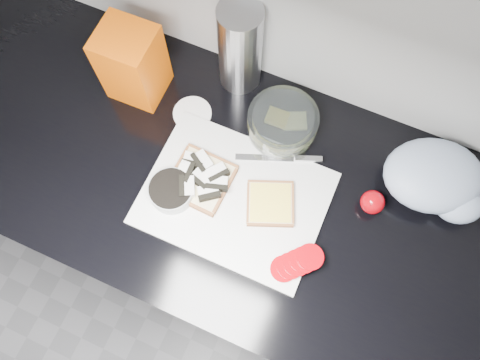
% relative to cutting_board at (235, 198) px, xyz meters
% --- Properties ---
extents(base_cabinet, '(3.50, 0.60, 0.86)m').
position_rel_cutting_board_xyz_m(base_cabinet, '(0.05, 0.04, -0.48)').
color(base_cabinet, black).
rests_on(base_cabinet, ground).
extents(countertop, '(3.50, 0.64, 0.04)m').
position_rel_cutting_board_xyz_m(countertop, '(0.05, 0.04, -0.03)').
color(countertop, black).
rests_on(countertop, base_cabinet).
extents(cutting_board, '(0.40, 0.30, 0.01)m').
position_rel_cutting_board_xyz_m(cutting_board, '(0.00, 0.00, 0.00)').
color(cutting_board, silver).
rests_on(cutting_board, countertop).
extents(bread_left, '(0.14, 0.14, 0.04)m').
position_rel_cutting_board_xyz_m(bread_left, '(-0.08, 0.01, 0.02)').
color(bread_left, beige).
rests_on(bread_left, cutting_board).
extents(bread_right, '(0.14, 0.14, 0.02)m').
position_rel_cutting_board_xyz_m(bread_right, '(0.08, 0.02, 0.01)').
color(bread_right, beige).
rests_on(bread_right, cutting_board).
extents(tomato_slices, '(0.11, 0.12, 0.02)m').
position_rel_cutting_board_xyz_m(tomato_slices, '(0.18, -0.08, 0.02)').
color(tomato_slices, '#AA030B').
rests_on(tomato_slices, cutting_board).
extents(knife, '(0.19, 0.09, 0.01)m').
position_rel_cutting_board_xyz_m(knife, '(0.08, 0.14, 0.01)').
color(knife, silver).
rests_on(knife, cutting_board).
extents(seed_tub, '(0.10, 0.10, 0.05)m').
position_rel_cutting_board_xyz_m(seed_tub, '(-0.13, -0.05, 0.02)').
color(seed_tub, '#A5AAAA').
rests_on(seed_tub, countertop).
extents(tub_lid, '(0.11, 0.11, 0.01)m').
position_rel_cutting_board_xyz_m(tub_lid, '(-0.18, 0.16, -0.00)').
color(tub_lid, white).
rests_on(tub_lid, countertop).
extents(glass_bowl, '(0.16, 0.16, 0.07)m').
position_rel_cutting_board_xyz_m(glass_bowl, '(0.03, 0.20, 0.03)').
color(glass_bowl, silver).
rests_on(glass_bowl, countertop).
extents(bread_bag, '(0.13, 0.12, 0.20)m').
position_rel_cutting_board_xyz_m(bread_bag, '(-0.33, 0.17, 0.09)').
color(bread_bag, '#E95003').
rests_on(bread_bag, countertop).
extents(steel_canister, '(0.10, 0.10, 0.24)m').
position_rel_cutting_board_xyz_m(steel_canister, '(-0.12, 0.30, 0.11)').
color(steel_canister, '#A5A6AA').
rests_on(steel_canister, countertop).
extents(grocery_bag, '(0.27, 0.25, 0.10)m').
position_rel_cutting_board_xyz_m(grocery_bag, '(0.39, 0.21, 0.04)').
color(grocery_bag, '#9DACC1').
rests_on(grocery_bag, countertop).
extents(whole_tomatoes, '(0.05, 0.05, 0.05)m').
position_rel_cutting_board_xyz_m(whole_tomatoes, '(0.28, 0.11, 0.02)').
color(whole_tomatoes, '#AA030B').
rests_on(whole_tomatoes, countertop).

